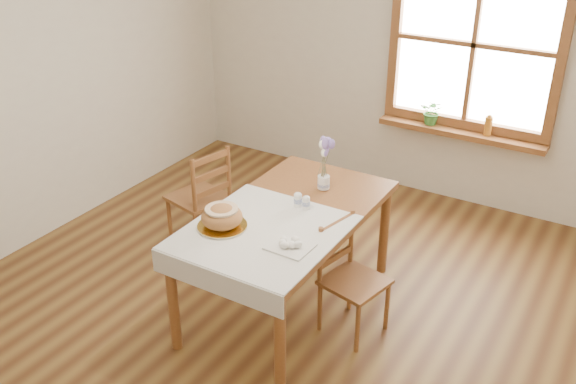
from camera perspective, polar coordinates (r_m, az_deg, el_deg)
name	(u,v)px	position (r m, az deg, el deg)	size (l,w,h in m)	color
ground	(265,329)	(4.40, -2.05, -12.04)	(5.00, 5.00, 0.00)	brown
room_walls	(260,83)	(3.58, -2.51, 9.67)	(4.60, 5.10, 2.65)	beige
window	(475,44)	(5.65, 16.25, 12.48)	(1.46, 0.08, 1.46)	brown
window_sill	(461,133)	(5.81, 15.10, 5.11)	(1.46, 0.20, 0.05)	brown
dining_table	(288,224)	(4.23, 0.00, -2.83)	(0.90, 1.60, 0.75)	brown
table_linen	(263,232)	(3.96, -2.26, -3.59)	(0.91, 0.99, 0.01)	silver
chair_left	(198,196)	(5.14, -7.99, -0.33)	(0.40, 0.42, 0.86)	brown
chair_right	(355,280)	(4.18, 5.97, -7.81)	(0.37, 0.38, 0.78)	brown
bread_plate	(222,226)	(4.02, -5.86, -3.04)	(0.30, 0.30, 0.02)	silver
bread_loaf	(222,215)	(3.98, -5.91, -2.05)	(0.26, 0.26, 0.14)	#AD703D
egg_napkin	(290,246)	(3.80, 0.16, -4.86)	(0.26, 0.22, 0.01)	silver
eggs	(290,242)	(3.78, 0.16, -4.51)	(0.20, 0.18, 0.04)	white
salt_shaker	(298,199)	(4.22, 0.88, -0.65)	(0.05, 0.05, 0.10)	silver
pepper_shaker	(306,202)	(4.19, 1.62, -0.91)	(0.05, 0.05, 0.10)	silver
flower_vase	(324,183)	(4.47, 3.18, 0.78)	(0.09, 0.09, 0.09)	silver
lavender_bouquet	(324,159)	(4.39, 3.24, 2.99)	(0.15, 0.15, 0.28)	#7961AC
potted_plant	(432,115)	(5.84, 12.70, 6.71)	(0.21, 0.23, 0.18)	#377930
amber_bottle	(488,125)	(5.72, 17.38, 5.71)	(0.06, 0.06, 0.18)	#B46D21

